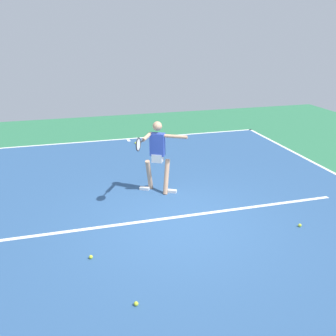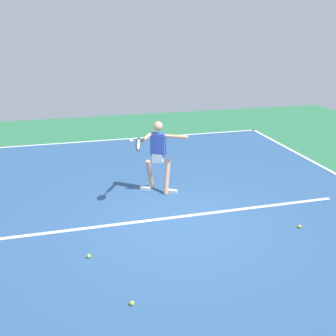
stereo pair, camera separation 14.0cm
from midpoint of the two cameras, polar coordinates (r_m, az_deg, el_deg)
The scene contains 10 objects.
ground_plane at distance 7.60m, azimuth 2.30°, elevation -8.48°, with size 20.99×20.99×0.00m, color #2D754C.
court_surface at distance 7.60m, azimuth 2.30°, elevation -8.47°, with size 9.95×12.99×0.00m, color #2D5484.
court_line_baseline_near at distance 13.46m, azimuth -5.56°, elevation 4.58°, with size 9.95×0.10×0.01m, color white.
court_line_service at distance 7.80m, azimuth 1.79°, elevation -7.64°, with size 7.46×0.10×0.01m, color white.
court_line_centre_mark at distance 13.27m, azimuth -5.42°, elevation 4.35°, with size 0.10×0.30×0.01m, color white.
tennis_player at distance 8.61m, azimuth -1.10°, elevation 2.41°, with size 1.30×1.12×1.76m.
tennis_ball_centre_court at distance 12.81m, azimuth -4.35°, elevation 3.93°, with size 0.07×0.07×0.07m, color #CCE033.
tennis_ball_near_service_line at distance 6.65m, azimuth -11.59°, elevation -13.27°, with size 0.07×0.07×0.07m, color #CCE033.
tennis_ball_by_sideline at distance 5.60m, azimuth -4.86°, elevation -20.21°, with size 0.07×0.07×0.07m, color #CCE033.
tennis_ball_by_baseline at distance 7.86m, azimuth 20.27°, elevation -8.53°, with size 0.07×0.07×0.07m, color #CCE033.
Camera 2 is at (1.87, 6.37, 3.69)m, focal length 39.23 mm.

